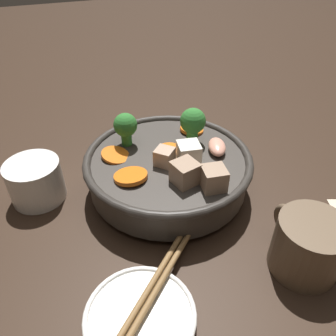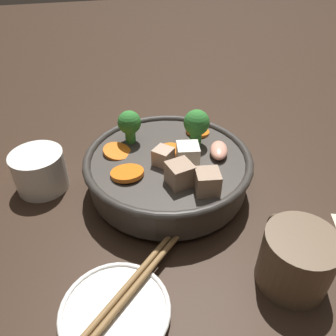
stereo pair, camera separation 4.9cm
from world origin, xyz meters
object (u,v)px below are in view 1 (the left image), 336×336
side_saucer (140,316)px  dark_mug (307,245)px  stirfry_bowl (168,166)px  chopsticks_pair (140,312)px  tea_cup (35,181)px

side_saucer → dark_mug: bearing=-92.1°
stirfry_bowl → chopsticks_pair: 0.22m
tea_cup → chopsticks_pair: bearing=-161.6°
chopsticks_pair → dark_mug: bearing=-92.1°
stirfry_bowl → tea_cup: stirfry_bowl is taller
stirfry_bowl → tea_cup: bearing=74.3°
side_saucer → dark_mug: size_ratio=1.17×
chopsticks_pair → stirfry_bowl: bearing=-30.2°
side_saucer → tea_cup: bearing=18.4°
dark_mug → stirfry_bowl: bearing=25.7°
dark_mug → chopsticks_pair: dark_mug is taller
side_saucer → chopsticks_pair: (0.00, 0.00, 0.01)m
tea_cup → chopsticks_pair: 0.25m
dark_mug → chopsticks_pair: (0.01, 0.20, -0.02)m
side_saucer → chopsticks_pair: size_ratio=0.64×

